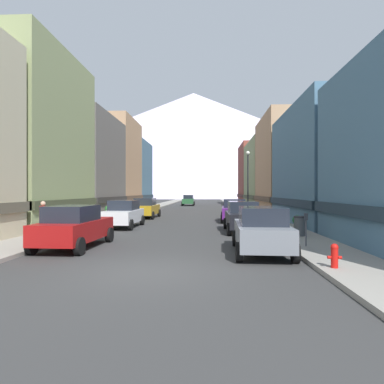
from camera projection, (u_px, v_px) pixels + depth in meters
name	position (u px, v px, depth m)	size (l,w,h in m)	color
ground_plane	(147.00, 272.00, 9.79)	(400.00, 400.00, 0.00)	#353535
sidewalk_left	(149.00, 208.00, 45.05)	(2.50, 100.00, 0.15)	gray
sidewalk_right	(242.00, 209.00, 44.43)	(2.50, 100.00, 0.15)	gray
storefront_left_1	(20.00, 143.00, 22.62)	(7.20, 9.70, 11.72)	#8C9966
storefront_left_2	(82.00, 167.00, 32.73)	(6.44, 9.91, 9.76)	#66605B
storefront_left_3	(105.00, 166.00, 42.31)	(8.03, 9.08, 11.47)	tan
storefront_left_4	(119.00, 176.00, 51.31)	(9.13, 8.67, 9.92)	slate
storefront_right_1	(357.00, 168.00, 23.74)	(10.00, 12.02, 8.31)	slate
storefront_right_2	(292.00, 167.00, 35.55)	(6.64, 10.48, 10.30)	tan
storefront_right_3	(283.00, 176.00, 47.50)	(9.94, 12.96, 9.47)	#8C9966
storefront_right_4	(260.00, 176.00, 59.64)	(7.11, 10.45, 10.73)	brown
car_left_0	(74.00, 226.00, 13.96)	(2.21, 4.47, 1.78)	#9E1111
car_left_1	(123.00, 214.00, 21.96)	(2.12, 4.43, 1.78)	silver
car_left_2	(146.00, 208.00, 29.78)	(2.13, 4.43, 1.78)	#B28419
car_right_0	(261.00, 230.00, 12.65)	(2.21, 4.47, 1.78)	slate
car_right_1	(243.00, 216.00, 19.50)	(2.09, 4.41, 1.78)	black
car_right_2	(234.00, 210.00, 26.08)	(2.25, 4.48, 1.78)	#591E72
car_driving_0	(188.00, 200.00, 56.31)	(2.06, 4.40, 1.78)	#265933
fire_hydrant_near	(335.00, 255.00, 9.67)	(0.40, 0.22, 0.70)	red
parking_meter_near	(306.00, 225.00, 13.54)	(0.14, 0.10, 1.33)	#595960
trash_bin_right	(300.00, 226.00, 16.68)	(0.59, 0.59, 0.98)	#4C5156
potted_plant_0	(297.00, 222.00, 19.59)	(0.56, 0.56, 0.81)	gray
potted_plant_1	(108.00, 210.00, 29.35)	(0.61, 0.61, 0.98)	#4C4C51
pedestrian_0	(43.00, 220.00, 16.27)	(0.36, 0.36, 1.74)	maroon
streetlamp_right	(248.00, 173.00, 30.16)	(0.36, 0.36, 5.86)	black
mountain_backdrop	(193.00, 144.00, 269.91)	(338.62, 338.62, 81.79)	silver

